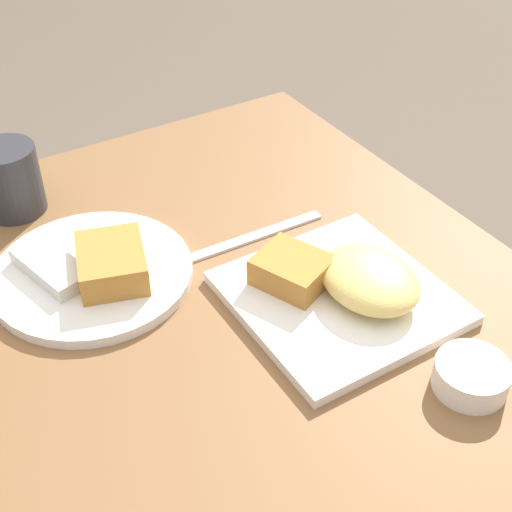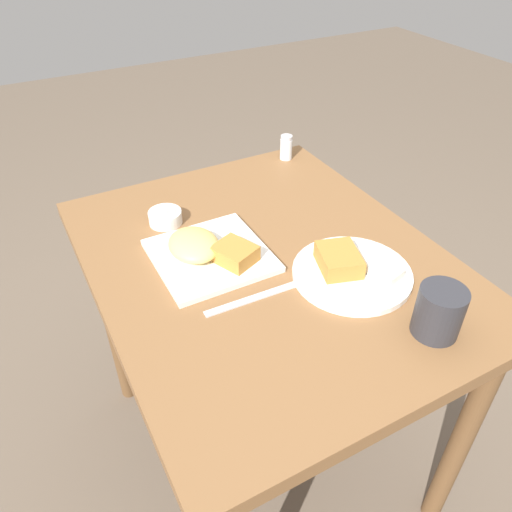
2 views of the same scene
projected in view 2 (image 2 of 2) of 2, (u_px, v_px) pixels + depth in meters
name	position (u px, v px, depth m)	size (l,w,h in m)	color
ground_plane	(264.00, 445.00, 1.57)	(8.00, 8.00, 0.00)	brown
dining_table	(267.00, 292.00, 1.18)	(0.92, 0.75, 0.75)	brown
plate_square_near	(207.00, 251.00, 1.10)	(0.24, 0.24, 0.06)	white
plate_oval_far	(351.00, 270.00, 1.06)	(0.25, 0.25, 0.05)	white
sauce_ramekin	(165.00, 217.00, 1.22)	(0.08, 0.08, 0.03)	white
salt_shaker	(286.00, 149.00, 1.48)	(0.04, 0.04, 0.07)	white
butter_knife	(255.00, 298.00, 1.01)	(0.02, 0.22, 0.00)	silver
coffee_mug	(439.00, 312.00, 0.91)	(0.09, 0.09, 0.10)	#2D2D33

